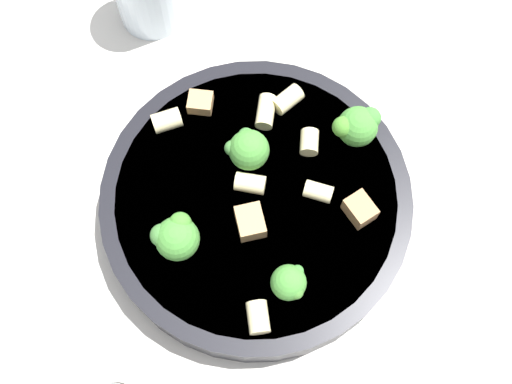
# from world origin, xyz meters

# --- Properties ---
(ground_plane) EXTENTS (2.00, 2.00, 0.00)m
(ground_plane) POSITION_xyz_m (0.00, 0.00, 0.00)
(ground_plane) COLOR beige
(pasta_bowl) EXTENTS (0.26, 0.26, 0.04)m
(pasta_bowl) POSITION_xyz_m (0.00, 0.00, 0.02)
(pasta_bowl) COLOR black
(pasta_bowl) RESTS_ON ground_plane
(broccoli_floret_0) EXTENTS (0.03, 0.03, 0.03)m
(broccoli_floret_0) POSITION_xyz_m (0.02, 0.08, 0.06)
(broccoli_floret_0) COLOR #9EC175
(broccoli_floret_0) RESTS_ON pasta_bowl
(broccoli_floret_1) EXTENTS (0.04, 0.03, 0.04)m
(broccoli_floret_1) POSITION_xyz_m (-0.10, -0.01, 0.06)
(broccoli_floret_1) COLOR #9EC175
(broccoli_floret_1) RESTS_ON pasta_bowl
(broccoli_floret_2) EXTENTS (0.03, 0.04, 0.04)m
(broccoli_floret_2) POSITION_xyz_m (-0.01, -0.03, 0.06)
(broccoli_floret_2) COLOR #9EC175
(broccoli_floret_2) RESTS_ON pasta_bowl
(broccoli_floret_3) EXTENTS (0.04, 0.04, 0.04)m
(broccoli_floret_3) POSITION_xyz_m (0.07, 0.01, 0.06)
(broccoli_floret_3) COLOR #93B766
(broccoli_floret_3) RESTS_ON pasta_bowl
(rigatoni_0) EXTENTS (0.03, 0.03, 0.01)m
(rigatoni_0) POSITION_xyz_m (-0.05, 0.02, 0.05)
(rigatoni_0) COLOR beige
(rigatoni_0) RESTS_ON pasta_bowl
(rigatoni_1) EXTENTS (0.02, 0.03, 0.02)m
(rigatoni_1) POSITION_xyz_m (0.05, 0.09, 0.05)
(rigatoni_1) COLOR beige
(rigatoni_1) RESTS_ON pasta_bowl
(rigatoni_2) EXTENTS (0.03, 0.02, 0.02)m
(rigatoni_2) POSITION_xyz_m (0.03, -0.10, 0.05)
(rigatoni_2) COLOR beige
(rigatoni_2) RESTS_ON pasta_bowl
(rigatoni_3) EXTENTS (0.02, 0.03, 0.02)m
(rigatoni_3) POSITION_xyz_m (-0.06, -0.02, 0.05)
(rigatoni_3) COLOR beige
(rigatoni_3) RESTS_ON pasta_bowl
(rigatoni_4) EXTENTS (0.03, 0.03, 0.02)m
(rigatoni_4) POSITION_xyz_m (-0.00, -0.01, 0.05)
(rigatoni_4) COLOR beige
(rigatoni_4) RESTS_ON pasta_bowl
(rigatoni_5) EXTENTS (0.03, 0.02, 0.02)m
(rigatoni_5) POSITION_xyz_m (-0.07, -0.06, 0.05)
(rigatoni_5) COLOR beige
(rigatoni_5) RESTS_ON pasta_bowl
(rigatoni_6) EXTENTS (0.03, 0.03, 0.02)m
(rigatoni_6) POSITION_xyz_m (-0.04, -0.06, 0.05)
(rigatoni_6) COLOR beige
(rigatoni_6) RESTS_ON pasta_bowl
(chicken_chunk_0) EXTENTS (0.03, 0.03, 0.01)m
(chicken_chunk_0) POSITION_xyz_m (0.00, -0.10, 0.05)
(chicken_chunk_0) COLOR tan
(chicken_chunk_0) RESTS_ON pasta_bowl
(chicken_chunk_1) EXTENTS (0.03, 0.03, 0.02)m
(chicken_chunk_1) POSITION_xyz_m (0.02, 0.02, 0.05)
(chicken_chunk_1) COLOR tan
(chicken_chunk_1) RESTS_ON pasta_bowl
(chicken_chunk_2) EXTENTS (0.02, 0.03, 0.02)m
(chicken_chunk_2) POSITION_xyz_m (-0.07, 0.05, 0.05)
(chicken_chunk_2) COLOR #A87A4C
(chicken_chunk_2) RESTS_ON pasta_bowl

